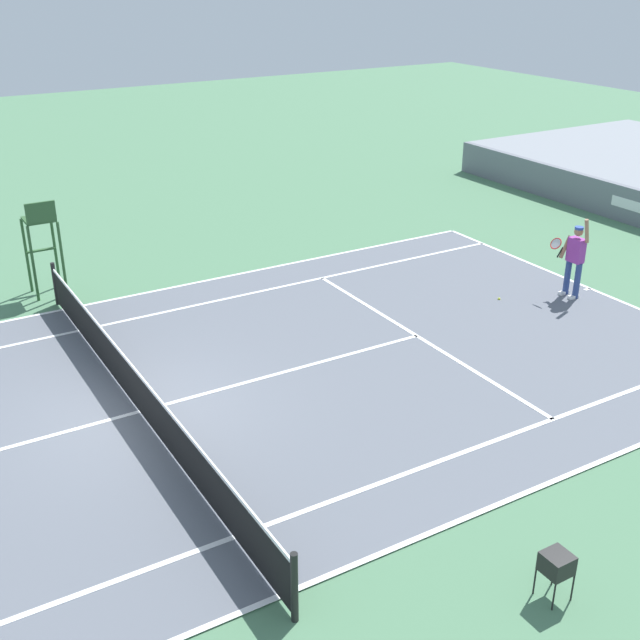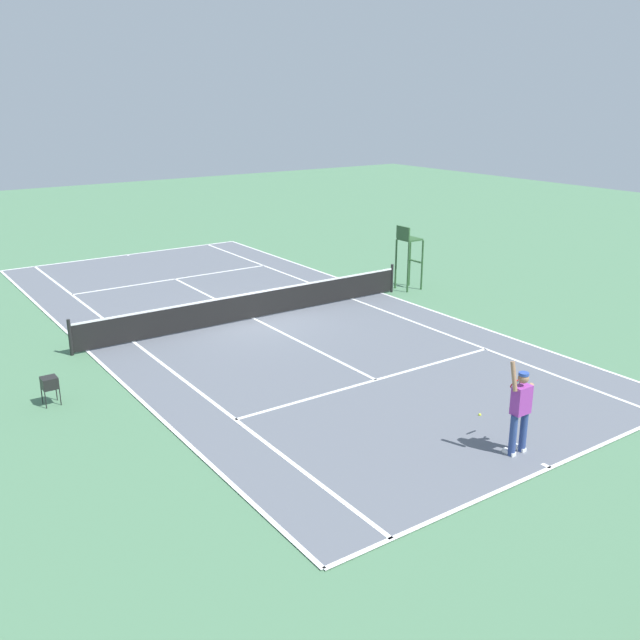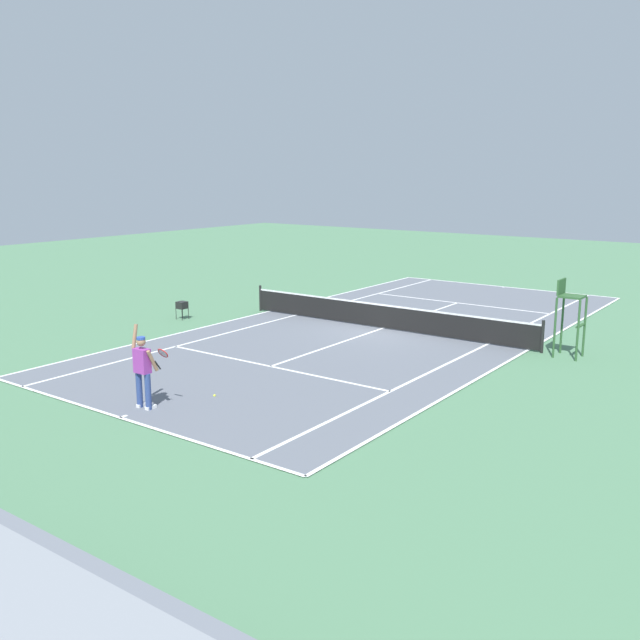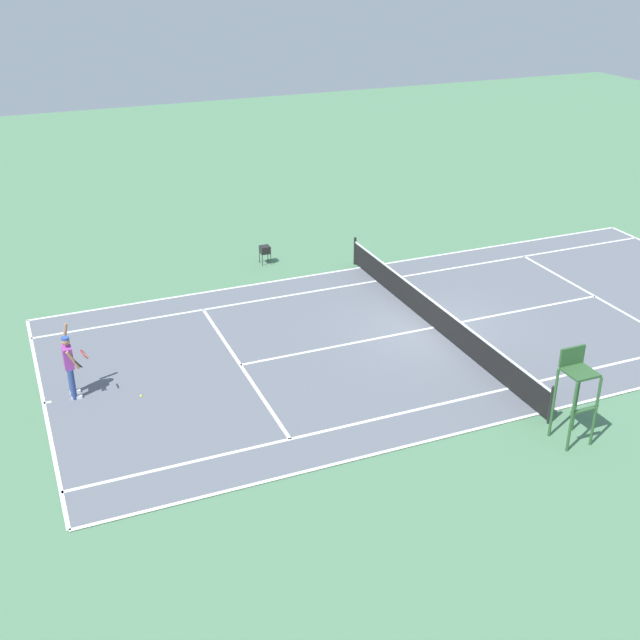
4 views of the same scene
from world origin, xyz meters
name	(u,v)px [view 4 (image 4 of 4)]	position (x,y,z in m)	size (l,w,h in m)	color
ground_plane	(433,328)	(0.00, 0.00, 0.00)	(80.00, 80.00, 0.00)	#4C7A56
court	(433,328)	(0.00, 0.00, 0.01)	(11.08, 23.88, 0.03)	slate
net	(434,313)	(0.00, 0.00, 0.52)	(11.98, 0.10, 1.07)	black
tennis_player	(70,365)	(0.07, 11.08, 0.99)	(0.76, 0.62, 2.08)	navy
tennis_ball	(141,396)	(-0.65, 9.41, 0.03)	(0.07, 0.07, 0.07)	#D1E533
umpire_chair	(576,384)	(-6.70, 0.00, 1.56)	(0.77, 0.77, 2.44)	#2D562D
ball_hopper	(265,249)	(7.31, 3.12, 0.57)	(0.36, 0.36, 0.70)	black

